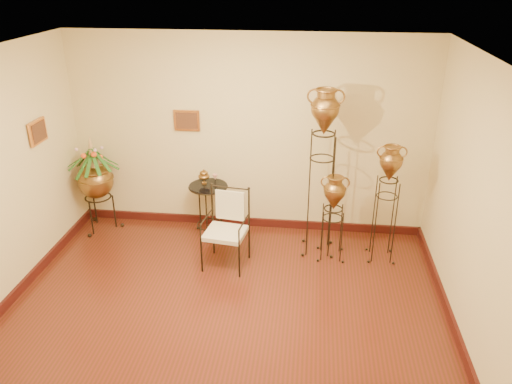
# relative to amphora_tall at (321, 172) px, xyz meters

# --- Properties ---
(ground) EXTENTS (5.00, 5.00, 0.00)m
(ground) POSITION_rel_amphora_tall_xyz_m (-1.02, -1.89, -1.15)
(ground) COLOR #571C14
(ground) RESTS_ON ground
(room_shell) EXTENTS (5.02, 5.02, 2.81)m
(room_shell) POSITION_rel_amphora_tall_xyz_m (-1.03, -1.89, 0.58)
(room_shell) COLOR beige
(room_shell) RESTS_ON ground
(amphora_tall) EXTENTS (0.58, 0.58, 2.25)m
(amphora_tall) POSITION_rel_amphora_tall_xyz_m (0.00, 0.00, 0.00)
(amphora_tall) COLOR black
(amphora_tall) RESTS_ON ground
(amphora_mid) EXTENTS (0.42, 0.42, 1.59)m
(amphora_mid) POSITION_rel_amphora_tall_xyz_m (0.83, -0.09, -0.34)
(amphora_mid) COLOR black
(amphora_mid) RESTS_ON ground
(amphora_short) EXTENTS (0.47, 0.47, 1.18)m
(amphora_short) POSITION_rel_amphora_tall_xyz_m (0.18, -0.14, -0.56)
(amphora_short) COLOR black
(amphora_short) RESTS_ON ground
(planter_urn) EXTENTS (0.95, 0.95, 1.46)m
(planter_urn) POSITION_rel_amphora_tall_xyz_m (-3.17, 0.26, -0.33)
(planter_urn) COLOR black
(planter_urn) RESTS_ON ground
(armchair) EXTENTS (0.64, 0.61, 1.02)m
(armchair) POSITION_rel_amphora_tall_xyz_m (-1.17, -0.51, -0.64)
(armchair) COLOR black
(armchair) RESTS_ON ground
(side_table) EXTENTS (0.54, 0.54, 0.98)m
(side_table) POSITION_rel_amphora_tall_xyz_m (-1.54, 0.26, -0.74)
(side_table) COLOR black
(side_table) RESTS_ON ground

